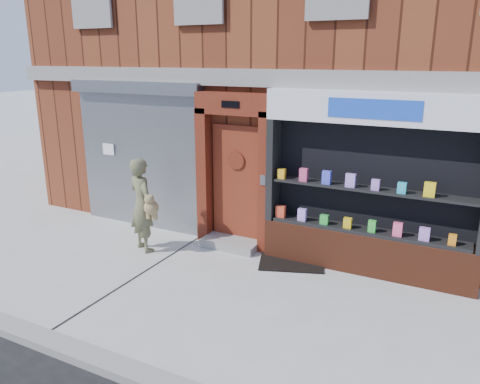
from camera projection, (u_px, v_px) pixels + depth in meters
The scene contains 8 objects.
ground at pixel (222, 294), 7.17m from camera, with size 80.00×80.00×0.00m, color #9E9E99.
curb at pixel (129, 372), 5.31m from camera, with size 60.00×0.30×0.12m, color gray.
building at pixel (342, 35), 11.17m from camera, with size 12.00×8.16×8.00m.
shutter_bay at pixel (139, 147), 9.64m from camera, with size 3.10×0.30×3.04m.
red_door_bay at pixel (234, 171), 8.68m from camera, with size 1.52×0.58×2.90m.
pharmacy_bay at pixel (369, 194), 7.57m from camera, with size 3.50×0.41×3.00m.
woman at pixel (143, 205), 8.59m from camera, with size 0.83×0.65×1.76m.
doormat at pixel (291, 262), 8.25m from camera, with size 1.11×0.78×0.03m, color black.
Camera 1 is at (3.17, -5.61, 3.52)m, focal length 35.00 mm.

